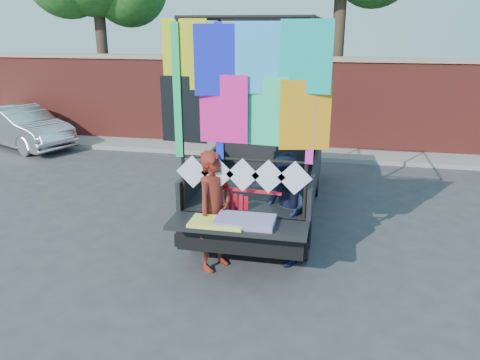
% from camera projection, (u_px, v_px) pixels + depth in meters
% --- Properties ---
extents(ground, '(90.00, 90.00, 0.00)m').
position_uv_depth(ground, '(255.00, 260.00, 7.16)').
color(ground, '#38383A').
rests_on(ground, ground).
extents(brick_wall, '(30.00, 0.45, 2.61)m').
position_uv_depth(brick_wall, '(298.00, 103.00, 13.25)').
color(brick_wall, maroon).
rests_on(brick_wall, ground).
extents(curb, '(30.00, 1.20, 0.12)m').
position_uv_depth(curb, '(294.00, 152.00, 13.00)').
color(curb, gray).
rests_on(curb, ground).
extents(pickup_truck, '(2.24, 5.61, 3.53)m').
position_uv_depth(pickup_truck, '(270.00, 160.00, 9.19)').
color(pickup_truck, black).
rests_on(pickup_truck, ground).
extents(sedan, '(3.90, 2.68, 1.22)m').
position_uv_depth(sedan, '(21.00, 126.00, 13.68)').
color(sedan, silver).
rests_on(sedan, ground).
extents(woman, '(0.66, 0.77, 1.77)m').
position_uv_depth(woman, '(215.00, 211.00, 6.68)').
color(woman, maroon).
rests_on(woman, ground).
extents(man, '(0.93, 1.02, 1.69)m').
position_uv_depth(man, '(285.00, 209.00, 6.85)').
color(man, '#151D36').
rests_on(man, ground).
extents(streamer_bundle, '(0.92, 0.12, 0.63)m').
position_uv_depth(streamer_bundle, '(243.00, 203.00, 6.74)').
color(streamer_bundle, red).
rests_on(streamer_bundle, ground).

